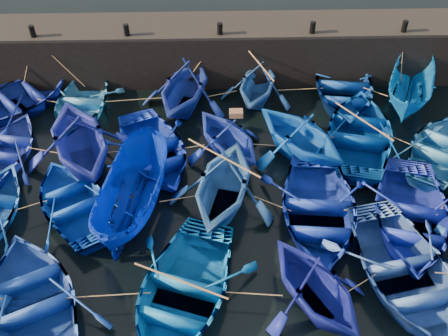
{
  "coord_description": "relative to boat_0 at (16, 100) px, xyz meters",
  "views": [
    {
      "loc": [
        -0.37,
        -10.01,
        13.29
      ],
      "look_at": [
        0.0,
        3.2,
        0.7
      ],
      "focal_mm": 40.0,
      "sensor_mm": 36.0,
      "label": 1
    }
  ],
  "objects": [
    {
      "name": "boat_18",
      "position": [
        15.11,
        -7.03,
        0.0
      ],
      "size": [
        5.0,
        6.12,
        1.11
      ],
      "primitive_type": "imported",
      "rotation": [
        0.0,
        0.0,
        -0.24
      ],
      "color": "#13249A",
      "rests_on": "ground"
    },
    {
      "name": "boat_23",
      "position": [
        11.34,
        -10.0,
        0.45
      ],
      "size": [
        4.74,
        4.94,
        2.01
      ],
      "primitive_type": "imported",
      "rotation": [
        0.0,
        0.0,
        0.51
      ],
      "color": "navy",
      "rests_on": "ground"
    },
    {
      "name": "boat_8",
      "position": [
        6.18,
        -3.46,
        -0.04
      ],
      "size": [
        5.2,
        5.97,
        1.03
      ],
      "primitive_type": "imported",
      "rotation": [
        0.0,
        0.0,
        0.39
      ],
      "color": "#0C29C8",
      "rests_on": "ground"
    },
    {
      "name": "boat_2",
      "position": [
        7.31,
        -0.03,
        0.59
      ],
      "size": [
        4.89,
        5.28,
        2.29
      ],
      "primitive_type": "imported",
      "rotation": [
        0.0,
        0.0,
        -0.31
      ],
      "color": "navy",
      "rests_on": "ground"
    },
    {
      "name": "boat_0",
      "position": [
        0.0,
        0.0,
        0.0
      ],
      "size": [
        6.52,
        6.44,
        1.11
      ],
      "primitive_type": "imported",
      "rotation": [
        0.0,
        0.0,
        2.32
      ],
      "color": "navy",
      "rests_on": "ground"
    },
    {
      "name": "boat_5",
      "position": [
        17.07,
        -0.2,
        0.39
      ],
      "size": [
        3.63,
        5.23,
        1.89
      ],
      "primitive_type": "imported",
      "rotation": [
        0.0,
        0.0,
        -0.41
      ],
      "color": "#085DB5",
      "rests_on": "ground"
    },
    {
      "name": "loose_oars",
      "position": [
        10.3,
        -4.5,
        1.1
      ],
      "size": [
        9.18,
        12.27,
        1.25
      ],
      "color": "#99724C",
      "rests_on": "ground"
    },
    {
      "name": "boat_12",
      "position": [
        17.36,
        -3.64,
        -0.06
      ],
      "size": [
        5.45,
        5.83,
        0.98
      ],
      "primitive_type": "imported",
      "rotation": [
        0.0,
        0.0,
        2.55
      ],
      "color": "blue",
      "rests_on": "ground"
    },
    {
      "name": "bollard_0",
      "position": [
        0.88,
        1.7,
        2.32
      ],
      "size": [
        0.24,
        0.24,
        0.5
      ],
      "primitive_type": "cylinder",
      "color": "black",
      "rests_on": "quay_top"
    },
    {
      "name": "bollard_3",
      "position": [
        12.88,
        1.7,
        2.32
      ],
      "size": [
        0.24,
        0.24,
        0.5
      ],
      "primitive_type": "cylinder",
      "color": "black",
      "rests_on": "quay_top"
    },
    {
      "name": "boat_24",
      "position": [
        14.26,
        -9.34,
        0.03
      ],
      "size": [
        5.03,
        6.28,
        1.16
      ],
      "primitive_type": "imported",
      "rotation": [
        0.0,
        0.0,
        0.2
      ],
      "color": "#2B53A4",
      "rests_on": "ground"
    },
    {
      "name": "boat_1",
      "position": [
        2.79,
        -0.27,
        -0.08
      ],
      "size": [
        3.65,
        4.82,
        0.94
      ],
      "primitive_type": "imported",
      "rotation": [
        0.0,
        0.0,
        -0.09
      ],
      "color": "#2E78C5",
      "rests_on": "ground"
    },
    {
      "name": "boat_10",
      "position": [
        11.83,
        -3.34,
        0.56
      ],
      "size": [
        5.5,
        5.59,
        2.23
      ],
      "primitive_type": "imported",
      "rotation": [
        0.0,
        0.0,
        3.82
      ],
      "color": "blue",
      "rests_on": "ground"
    },
    {
      "name": "bollard_1",
      "position": [
        4.88,
        1.7,
        2.32
      ],
      "size": [
        0.24,
        0.24,
        0.5
      ],
      "primitive_type": "cylinder",
      "color": "black",
      "rests_on": "quay_top"
    },
    {
      "name": "mooring_ropes",
      "position": [
        8.66,
        -2.69,
        0.34
      ],
      "size": [
        17.12,
        11.73,
        2.1
      ],
      "color": "tan",
      "rests_on": "ground"
    },
    {
      "name": "boat_16",
      "position": [
        8.82,
        -5.92,
        0.6
      ],
      "size": [
        4.8,
        5.22,
        2.3
      ],
      "primitive_type": "imported",
      "rotation": [
        0.0,
        0.0,
        -0.27
      ],
      "color": "#2960AF",
      "rests_on": "ground"
    },
    {
      "name": "boat_14",
      "position": [
        3.6,
        -6.01,
        -0.08
      ],
      "size": [
        5.11,
        5.57,
        0.94
      ],
      "primitive_type": "imported",
      "rotation": [
        0.0,
        0.0,
        3.68
      ],
      "color": "#0737A2",
      "rests_on": "ground"
    },
    {
      "name": "boat_4",
      "position": [
        14.33,
        0.49,
        0.01
      ],
      "size": [
        4.51,
        5.87,
        1.13
      ],
      "primitive_type": "imported",
      "rotation": [
        0.0,
        0.0,
        -0.12
      ],
      "color": "navy",
      "rests_on": "ground"
    },
    {
      "name": "wooden_crate",
      "position": [
        9.36,
        -3.22,
        1.51
      ],
      "size": [
        0.5,
        0.34,
        0.23
      ],
      "primitive_type": "cube",
      "color": "brown",
      "rests_on": "boat_9"
    },
    {
      "name": "boat_7",
      "position": [
        3.5,
        -3.56,
        0.74
      ],
      "size": [
        5.79,
        6.15,
        2.58
      ],
      "primitive_type": "imported",
      "rotation": [
        0.0,
        0.0,
        3.54
      ],
      "color": "navy",
      "rests_on": "ground"
    },
    {
      "name": "boat_3",
      "position": [
        10.49,
        0.39,
        0.41
      ],
      "size": [
        4.06,
        4.41,
        1.94
      ],
      "primitive_type": "imported",
      "rotation": [
        0.0,
        0.0,
        -0.28
      ],
      "color": "#214F91",
      "rests_on": "ground"
    },
    {
      "name": "boat_9",
      "position": [
        9.06,
        -3.22,
        0.42
      ],
      "size": [
        4.68,
        4.84,
        1.95
      ],
      "primitive_type": "imported",
      "rotation": [
        0.0,
        0.0,
        3.71
      ],
      "color": "navy",
      "rests_on": "ground"
    },
    {
      "name": "boat_6",
      "position": [
        0.4,
        -3.18,
        -0.1
      ],
      "size": [
        3.81,
        4.82,
        0.9
      ],
      "primitive_type": "imported",
      "rotation": [
        0.0,
        0.0,
        2.97
      ],
      "color": "#203396",
      "rests_on": "ground"
    },
    {
      "name": "boat_22",
      "position": [
        7.48,
        -9.8,
        0.0
      ],
      "size": [
        5.35,
        6.31,
        1.11
      ],
      "primitive_type": "imported",
      "rotation": [
        0.0,
        0.0,
        -0.32
      ],
      "color": "#0656A7",
      "rests_on": "ground"
    },
    {
      "name": "bollard_2",
      "position": [
        8.88,
        1.7,
        2.32
      ],
      "size": [
        0.24,
        0.24,
        0.5
      ],
      "primitive_type": "cylinder",
      "color": "black",
      "rests_on": "quay_top"
    },
    {
      "name": "boat_21",
      "position": [
        3.19,
        -9.9,
        -0.02
      ],
      "size": [
        5.51,
        6.2,
        1.06
      ],
      "primitive_type": "imported",
      "rotation": [
        0.0,
        0.0,
        3.58
      ],
      "color": "#143B99",
      "rests_on": "ground"
    },
    {
      "name": "boat_11",
      "position": [
        14.4,
        -2.67,
        0.02
      ],
      "size": [
        5.15,
        6.3,
        1.14
      ],
      "primitive_type": "imported",
      "rotation": [
        0.0,
        0.0,
        2.9
      ],
      "color": "navy",
      "rests_on": "ground"
    },
    {
      "name": "quay_top",
      "position": [
        8.88,
        2.6,
        2.01
      ],
      "size": [
        26.0,
        2.5,
        0.12
      ],
      "primitive_type": "cube",
      "color": "black",
      "rests_on": "quay_wall"
    },
    {
      "name": "boat_15",
      "position": [
        5.7,
        -6.18,
        0.43
      ],
      "size": [
        2.94,
        5.38,
        1.97
      ],
      "primitive_type": "imported",
      "rotation": [
        0.0,
        0.0,
        2.93
      ],
      "color": "#001D9F",
      "rests_on": "ground"
    },
    {
      "name": "ground",
      "position": [
        8.88,
        -7.9,
        -0.55
      ],
      "size": [
        120.0,
        120.0,
        0.0
      ],
      "primitive_type": "plane",
      "color": "black",
      "rests_on": "ground"
    },
    {
      "name": "boat_17",
      "position": [
        12.01,
        -6.73,
        0.01
      ],
      "size": [
        4.38,
        5.79,
        1.13
      ],
      "primitive_type": "imported",
      "rotation": [
        0.0,
        0.0,
        -0.09
      ],
      "color": "#0F289A",
      "rests_on": "ground"
    },
    {
      "name": "quay_wall",
      "position": [
        8.88,
        2.6,
        0.7
      ],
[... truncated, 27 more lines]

